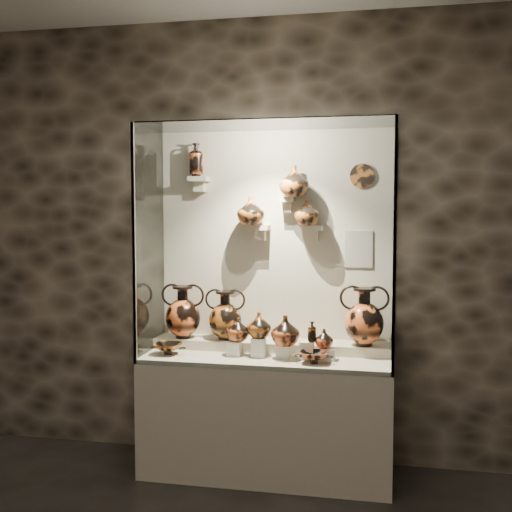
{
  "coord_description": "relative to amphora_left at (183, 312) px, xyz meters",
  "views": [
    {
      "loc": [
        0.79,
        -2.08,
        1.84
      ],
      "look_at": [
        -0.08,
        2.18,
        1.51
      ],
      "focal_mm": 45.0,
      "sensor_mm": 36.0,
      "label": 1
    }
  ],
  "objects": [
    {
      "name": "amphora_left",
      "position": [
        0.0,
        0.0,
        0.0
      ],
      "size": [
        0.34,
        0.34,
        0.38
      ],
      "primitive_type": null,
      "rotation": [
        0.0,
        0.0,
        0.12
      ],
      "color": "#D55B28",
      "rests_on": "rear_tier"
    },
    {
      "name": "pedestal_c",
      "position": [
        0.77,
        -0.19,
        -0.22
      ],
      "size": [
        0.09,
        0.09,
        0.09
      ],
      "primitive_type": "cube",
      "color": "silver",
      "rests_on": "front_tier"
    },
    {
      "name": "plinth",
      "position": [
        0.65,
        -0.14,
        -0.69
      ],
      "size": [
        1.7,
        0.6,
        0.8
      ],
      "primitive_type": "cube",
      "color": "beige",
      "rests_on": "floor"
    },
    {
      "name": "glass_front",
      "position": [
        0.65,
        -0.43,
        0.51
      ],
      "size": [
        1.7,
        0.01,
        1.6
      ],
      "primitive_type": "cube",
      "color": "white",
      "rests_on": "plinth"
    },
    {
      "name": "glass_top",
      "position": [
        0.65,
        -0.14,
        1.31
      ],
      "size": [
        1.7,
        0.6,
        0.01
      ],
      "primitive_type": "cube",
      "color": "white",
      "rests_on": "back_panel"
    },
    {
      "name": "pedestal_e",
      "position": [
        1.07,
        -0.19,
        -0.22
      ],
      "size": [
        0.09,
        0.09,
        0.08
      ],
      "primitive_type": "cube",
      "color": "silver",
      "rests_on": "front_tier"
    },
    {
      "name": "bracket_ca",
      "position": [
        0.55,
        0.1,
        0.61
      ],
      "size": [
        0.14,
        0.12,
        0.04
      ],
      "primitive_type": "cube",
      "color": "beige",
      "rests_on": "back_panel"
    },
    {
      "name": "jug_b",
      "position": [
        0.6,
        -0.17,
        -0.04
      ],
      "size": [
        0.21,
        0.21,
        0.17
      ],
      "primitive_type": "imported",
      "rotation": [
        0.0,
        0.0,
        0.33
      ],
      "color": "#A6541D",
      "rests_on": "pedestal_b"
    },
    {
      "name": "frame_post_left",
      "position": [
        -0.19,
        -0.43,
        0.51
      ],
      "size": [
        0.02,
        0.02,
        1.6
      ],
      "primitive_type": "cube",
      "color": "gray",
      "rests_on": "plinth"
    },
    {
      "name": "ovoid_vase_b",
      "position": [
        0.8,
        0.05,
        0.93
      ],
      "size": [
        0.24,
        0.24,
        0.22
      ],
      "primitive_type": "imported",
      "rotation": [
        0.0,
        0.0,
        0.17
      ],
      "color": "#A6541D",
      "rests_on": "bracket_cb"
    },
    {
      "name": "glass_left",
      "position": [
        -0.2,
        -0.14,
        0.51
      ],
      "size": [
        0.01,
        0.6,
        1.6
      ],
      "primitive_type": "cube",
      "color": "white",
      "rests_on": "plinth"
    },
    {
      "name": "lekythos_small",
      "position": [
        0.96,
        -0.2,
        -0.06
      ],
      "size": [
        0.07,
        0.07,
        0.16
      ],
      "primitive_type": null,
      "rotation": [
        0.0,
        0.0,
        0.0
      ],
      "color": "#A6541D",
      "rests_on": "pedestal_d"
    },
    {
      "name": "bracket_ul",
      "position": [
        0.1,
        0.1,
        0.96
      ],
      "size": [
        0.14,
        0.12,
        0.04
      ],
      "primitive_type": "cube",
      "color": "beige",
      "rests_on": "back_panel"
    },
    {
      "name": "wall_plate",
      "position": [
        1.26,
        0.15,
        0.97
      ],
      "size": [
        0.17,
        0.02,
        0.17
      ],
      "primitive_type": "cylinder",
      "rotation": [
        1.57,
        0.0,
        0.0
      ],
      "color": "#99551E",
      "rests_on": "back_panel"
    },
    {
      "name": "jug_a",
      "position": [
        0.45,
        -0.17,
        -0.08
      ],
      "size": [
        0.21,
        0.21,
        0.17
      ],
      "primitive_type": "imported",
      "rotation": [
        0.0,
        0.0,
        0.43
      ],
      "color": "#D55B28",
      "rests_on": "pedestal_a"
    },
    {
      "name": "amphora_right",
      "position": [
        1.3,
        -0.01,
        0.01
      ],
      "size": [
        0.39,
        0.39,
        0.4
      ],
      "primitive_type": null,
      "rotation": [
        0.0,
        0.0,
        0.25
      ],
      "color": "#D55B28",
      "rests_on": "rear_tier"
    },
    {
      "name": "jug_e",
      "position": [
        1.04,
        -0.18,
        -0.12
      ],
      "size": [
        0.13,
        0.13,
        0.13
      ],
      "primitive_type": "imported",
      "rotation": [
        0.0,
        0.0,
        0.07
      ],
      "color": "#D55B28",
      "rests_on": "pedestal_e"
    },
    {
      "name": "rear_tier",
      "position": [
        0.65,
        0.04,
        -0.24
      ],
      "size": [
        1.7,
        0.25,
        0.1
      ],
      "primitive_type": "cube",
      "color": "#BEB193",
      "rests_on": "plinth"
    },
    {
      "name": "pedestal_b",
      "position": [
        0.6,
        -0.19,
        -0.2
      ],
      "size": [
        0.09,
        0.09,
        0.13
      ],
      "primitive_type": "cube",
      "color": "silver",
      "rests_on": "front_tier"
    },
    {
      "name": "back_panel",
      "position": [
        0.65,
        0.18,
        0.51
      ],
      "size": [
        1.7,
        0.03,
        1.6
      ],
      "primitive_type": "cube",
      "color": "beige",
      "rests_on": "plinth"
    },
    {
      "name": "info_placard",
      "position": [
        1.25,
        0.16,
        0.46
      ],
      "size": [
        0.19,
        0.01,
        0.26
      ],
      "primitive_type": "cube",
      "color": "beige",
      "rests_on": "back_panel"
    },
    {
      "name": "bracket_cc",
      "position": [
        0.93,
        0.1,
        0.61
      ],
      "size": [
        0.14,
        0.12,
        0.04
      ],
      "primitive_type": "cube",
      "color": "beige",
      "rests_on": "back_panel"
    },
    {
      "name": "frame_post_right",
      "position": [
        1.49,
        -0.43,
        0.51
      ],
      "size": [
        0.02,
        0.02,
        1.6
      ],
      "primitive_type": "cube",
      "color": "gray",
      "rests_on": "plinth"
    },
    {
      "name": "pedestal_a",
      "position": [
        0.43,
        -0.19,
        -0.21
      ],
      "size": [
        0.09,
        0.09,
        0.1
      ],
      "primitive_type": "cube",
      "color": "silver",
      "rests_on": "front_tier"
    },
    {
      "name": "front_tier",
      "position": [
        0.65,
        -0.14,
        -0.28
      ],
      "size": [
        1.68,
        0.58,
        0.03
      ],
      "primitive_type": "cube",
      "color": "#BEB193",
      "rests_on": "plinth"
    },
    {
      "name": "lekythos_tall",
      "position": [
        0.08,
        0.09,
        1.11
      ],
      "size": [
        0.13,
        0.13,
        0.27
      ],
      "primitive_type": null,
      "rotation": [
        0.0,
        0.0,
        0.27
      ],
      "color": "#D55B28",
      "rests_on": "bracket_ul"
    },
    {
      "name": "ovoid_vase_c",
      "position": [
        0.89,
        0.07,
        0.72
      ],
      "size": [
        0.18,
        0.18,
        0.18
      ],
      "primitive_type": "imported",
      "rotation": [
        0.0,
        0.0,
        0.02
      ],
      "color": "#A6541D",
      "rests_on": "bracket_cc"
    },
    {
      "name": "amphora_mid",
      "position": [
        0.31,
        0.01,
        -0.02
      ],
      "size": [
        0.35,
        0.35,
        0.35
      ],
      "primitive_type": null,
      "rotation": [
        0.0,
        0.0,
        0.27
      ],
      "color": "#A6541D",
      "rests_on": "rear_tier"
    },
    {
      "name": "pedestal_d",
      "position": [
        0.93,
        -0.19,
        -0.2
      ],
      "size": [
        0.09,
        0.09,
        0.12
      ],
      "primitive_type": "cube",
      "color": "silver",
      "rests_on": "front_tier"
    },
    {
      "name": "kylix_right",
      "position": [
        0.99,
        -0.29,
        -0.21
      ],
      "size": [
        0.28,
        0.25,
        0.1
      ],
      "primitive_type": null,
      "rotation": [
        0.0,
        0.0,
        -0.25
      ],
      "color": "#D55B28",
      "rests_on": "front_tier"
    },
    {
      "name": "kylix_left",
      "position": [
        -0.03,
        -0.24,
        -0.21
      ],
      "size": [
        0.28,
        0.26,
        0.1
      ],
      "primitive_type": null,
      "rotation": [
        0.0,
        0.0,
        0.24
      ],
      "color": "#A6541D",
      "rests_on": "front_tier"
    },
    {
      "name": "glass_right",
      "position": [
        1.49,
        -0.14,
        0.51
      ],
      "size": [
        0.01,
        0.6,
        1.6
      ],
      "primitive_type": "cube",
      "color": "white",
      "rests_on": "plinth"
    },
    {
      "name": "bracket_cb",
      "position": [
        0.75,
        0.1,
        0.81
      ],
      "size": [
        0.1,
        0.12,
        0.04
      ],
      "primitive_type": "cube",
      "color": "beige",
      "rests_on": "back_panel"
    },
    {
      "name": "jug_c",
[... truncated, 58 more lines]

